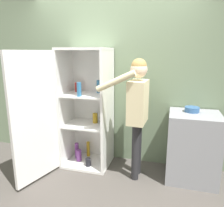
{
  "coord_description": "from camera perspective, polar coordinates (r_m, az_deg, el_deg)",
  "views": [
    {
      "loc": [
        0.89,
        -2.26,
        1.7
      ],
      "look_at": [
        0.07,
        0.65,
        0.99
      ],
      "focal_mm": 35.0,
      "sensor_mm": 36.0,
      "label": 1
    }
  ],
  "objects": [
    {
      "name": "ground_plane",
      "position": [
        2.97,
        -5.05,
        -21.76
      ],
      "size": [
        12.0,
        12.0,
        0.0
      ],
      "primitive_type": "plane",
      "color": "#4C4742"
    },
    {
      "name": "bowl",
      "position": [
        3.08,
        20.16,
        -1.47
      ],
      "size": [
        0.19,
        0.19,
        0.07
      ],
      "color": "#335B8E",
      "rests_on": "counter"
    },
    {
      "name": "counter",
      "position": [
        3.17,
        20.27,
        -10.57
      ],
      "size": [
        0.65,
        0.58,
        0.93
      ],
      "color": "gray",
      "rests_on": "ground_plane"
    },
    {
      "name": "person",
      "position": [
        2.86,
        6.62,
        0.05
      ],
      "size": [
        0.62,
        0.51,
        1.63
      ],
      "color": "#262628",
      "rests_on": "ground_plane"
    },
    {
      "name": "wall_back",
      "position": [
        3.39,
        0.4,
        6.08
      ],
      "size": [
        7.0,
        0.06,
        2.55
      ],
      "color": "gray",
      "rests_on": "ground_plane"
    },
    {
      "name": "refrigerator",
      "position": [
        3.22,
        -9.32,
        -1.84
      ],
      "size": [
        0.93,
        1.22,
        1.76
      ],
      "color": "white",
      "rests_on": "ground_plane"
    }
  ]
}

